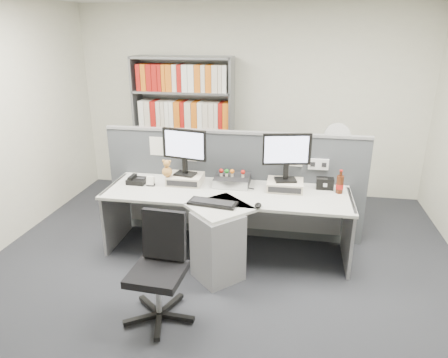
% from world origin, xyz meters
% --- Properties ---
extents(ground, '(5.50, 5.50, 0.00)m').
position_xyz_m(ground, '(0.00, 0.00, 0.00)').
color(ground, '#2E2F36').
rests_on(ground, ground).
extents(room_shell, '(5.04, 5.54, 2.72)m').
position_xyz_m(room_shell, '(0.00, 0.00, 1.79)').
color(room_shell, silver).
rests_on(room_shell, ground).
extents(partition, '(3.00, 0.08, 1.27)m').
position_xyz_m(partition, '(0.00, 1.25, 0.65)').
color(partition, '#45494E').
rests_on(partition, ground).
extents(desk, '(2.60, 1.20, 0.72)m').
position_xyz_m(desk, '(0.00, 0.60, 0.46)').
color(desk, beige).
rests_on(desk, ground).
extents(monitor_riser_left, '(0.38, 0.31, 0.10)m').
position_xyz_m(monitor_riser_left, '(-0.49, 0.98, 0.77)').
color(monitor_riser_left, beige).
rests_on(monitor_riser_left, desk).
extents(monitor_riser_right, '(0.38, 0.31, 0.10)m').
position_xyz_m(monitor_riser_right, '(0.61, 0.98, 0.77)').
color(monitor_riser_right, beige).
rests_on(monitor_riser_right, desk).
extents(monitor_left, '(0.50, 0.20, 0.52)m').
position_xyz_m(monitor_left, '(-0.49, 0.98, 1.13)').
color(monitor_left, black).
rests_on(monitor_left, monitor_riser_left).
extents(monitor_right, '(0.50, 0.20, 0.52)m').
position_xyz_m(monitor_right, '(0.60, 0.98, 1.13)').
color(monitor_right, black).
rests_on(monitor_right, monitor_riser_right).
extents(desktop_pc, '(0.38, 0.34, 0.10)m').
position_xyz_m(desktop_pc, '(0.03, 1.02, 0.77)').
color(desktop_pc, black).
rests_on(desktop_pc, desk).
extents(figurines, '(0.29, 0.05, 0.09)m').
position_xyz_m(figurines, '(0.01, 1.01, 0.87)').
color(figurines, beige).
rests_on(figurines, desktop_pc).
extents(keyboard, '(0.50, 0.25, 0.03)m').
position_xyz_m(keyboard, '(-0.08, 0.45, 0.74)').
color(keyboard, black).
rests_on(keyboard, desk).
extents(mouse, '(0.07, 0.11, 0.04)m').
position_xyz_m(mouse, '(0.37, 0.46, 0.74)').
color(mouse, black).
rests_on(mouse, desk).
extents(desk_phone, '(0.21, 0.19, 0.09)m').
position_xyz_m(desk_phone, '(-1.03, 0.89, 0.75)').
color(desk_phone, black).
rests_on(desk_phone, desk).
extents(desk_calendar, '(0.09, 0.07, 0.11)m').
position_xyz_m(desk_calendar, '(-0.85, 0.84, 0.77)').
color(desk_calendar, black).
rests_on(desk_calendar, desk).
extents(plush_toy, '(0.11, 0.11, 0.19)m').
position_xyz_m(plush_toy, '(-0.67, 0.89, 0.90)').
color(plush_toy, '#B07C3A').
rests_on(plush_toy, monitor_riser_left).
extents(speaker, '(0.18, 0.10, 0.12)m').
position_xyz_m(speaker, '(1.03, 1.08, 0.78)').
color(speaker, black).
rests_on(speaker, desk).
extents(cola_bottle, '(0.08, 0.08, 0.25)m').
position_xyz_m(cola_bottle, '(1.17, 0.98, 0.82)').
color(cola_bottle, '#3F190A').
rests_on(cola_bottle, desk).
extents(shelving_unit, '(1.41, 0.40, 2.00)m').
position_xyz_m(shelving_unit, '(-0.90, 2.44, 0.98)').
color(shelving_unit, slate).
rests_on(shelving_unit, ground).
extents(filing_cabinet, '(0.45, 0.61, 0.70)m').
position_xyz_m(filing_cabinet, '(1.20, 1.99, 0.35)').
color(filing_cabinet, slate).
rests_on(filing_cabinet, ground).
extents(desk_fan, '(0.32, 0.19, 0.55)m').
position_xyz_m(desk_fan, '(1.20, 1.99, 1.04)').
color(desk_fan, white).
rests_on(desk_fan, filing_cabinet).
extents(office_chair, '(0.58, 0.60, 0.91)m').
position_xyz_m(office_chair, '(-0.37, -0.33, 0.49)').
color(office_chair, silver).
rests_on(office_chair, ground).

